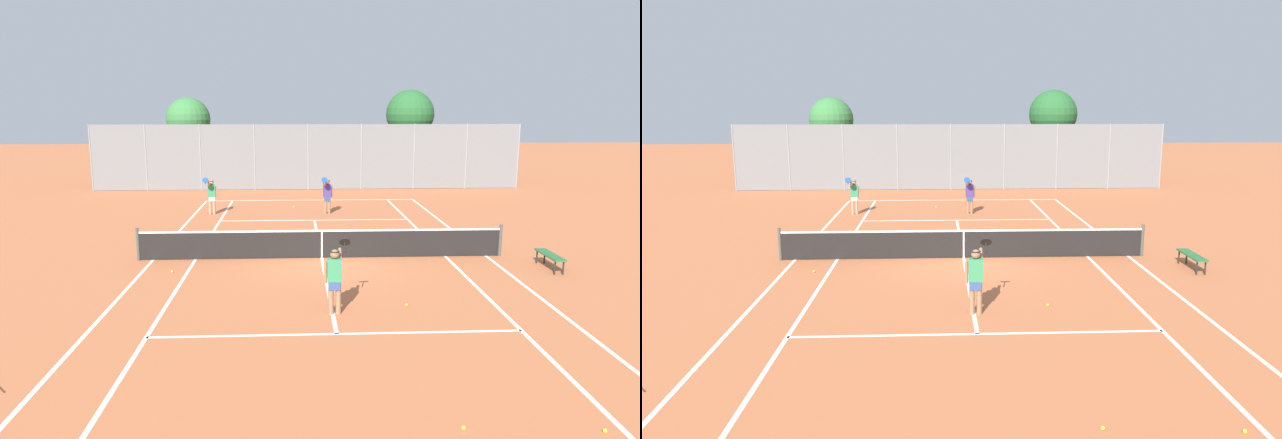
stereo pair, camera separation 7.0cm
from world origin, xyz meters
TOP-DOWN VIEW (x-y plane):
  - ground_plane at (0.00, 0.00)m, footprint 120.00×120.00m
  - court_line_markings at (0.00, 0.00)m, footprint 11.10×23.90m
  - tennis_net at (0.00, 0.00)m, footprint 12.00×0.10m
  - player_near_side at (0.04, -5.16)m, footprint 0.69×0.73m
  - player_far_left at (-4.68, 8.02)m, footprint 0.58×0.80m
  - player_far_right at (0.66, 7.86)m, footprint 0.57×0.81m
  - loose_tennis_ball_0 at (-0.92, 9.64)m, footprint 0.07×0.07m
  - loose_tennis_ball_1 at (1.88, -4.71)m, footprint 0.07×0.07m
  - loose_tennis_ball_2 at (1.67, -10.26)m, footprint 0.07×0.07m
  - loose_tennis_ball_3 at (-4.59, -1.46)m, footprint 0.07×0.07m
  - loose_tennis_ball_5 at (3.81, -10.45)m, footprint 0.07×0.07m
  - courtside_bench at (6.93, -1.59)m, footprint 0.36×1.50m
  - back_fence at (0.00, 15.90)m, footprint 25.58×0.08m
  - tree_behind_left at (-7.39, 17.92)m, footprint 2.71×2.71m
  - tree_behind_right at (6.56, 18.09)m, footprint 3.03×3.03m

SIDE VIEW (x-z plane):
  - ground_plane at x=0.00m, z-range 0.00..0.00m
  - court_line_markings at x=0.00m, z-range 0.00..0.01m
  - loose_tennis_ball_0 at x=-0.92m, z-range 0.00..0.07m
  - loose_tennis_ball_1 at x=1.88m, z-range 0.00..0.07m
  - loose_tennis_ball_2 at x=1.67m, z-range 0.00..0.07m
  - loose_tennis_ball_3 at x=-4.59m, z-range 0.00..0.07m
  - loose_tennis_ball_5 at x=3.81m, z-range 0.00..0.07m
  - courtside_bench at x=6.93m, z-range 0.18..0.64m
  - tennis_net at x=0.00m, z-range -0.03..1.04m
  - player_near_side at x=0.04m, z-range 0.04..1.81m
  - player_far_left at x=-4.68m, z-range 0.04..1.81m
  - player_far_right at x=0.66m, z-range 0.04..1.81m
  - back_fence at x=0.00m, z-range 0.00..3.91m
  - tree_behind_left at x=-7.39m, z-range 1.30..6.77m
  - tree_behind_right at x=6.56m, z-range 1.38..7.33m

